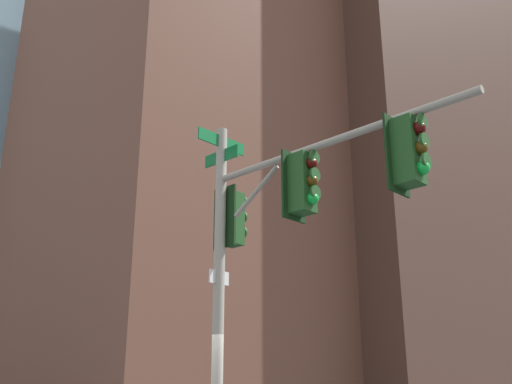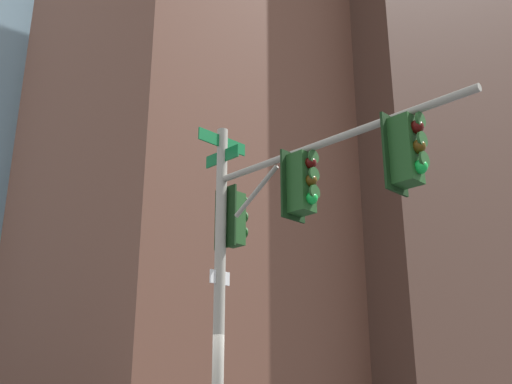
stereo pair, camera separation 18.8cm
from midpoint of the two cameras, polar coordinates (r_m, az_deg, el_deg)
signal_pole_assembly at (r=10.13m, az=1.63°, el=-2.33°), size 5.40×1.50×6.34m
building_brick_nearside at (r=44.66m, az=-7.61°, el=12.30°), size 24.46×15.96×49.00m
building_brick_midblock at (r=45.80m, az=11.53°, el=2.50°), size 18.53×19.74×35.82m
building_glass_tower at (r=77.73m, az=-18.85°, el=9.43°), size 31.15×26.23×74.17m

